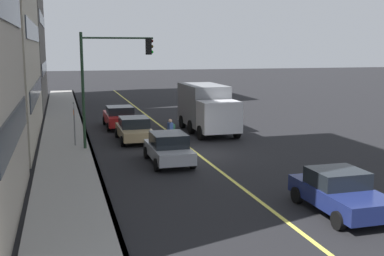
{
  "coord_description": "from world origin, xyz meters",
  "views": [
    {
      "loc": [
        -23.73,
        6.89,
        5.56
      ],
      "look_at": [
        -1.42,
        0.66,
        1.65
      ],
      "focal_mm": 44.01,
      "sensor_mm": 36.0,
      "label": 1
    }
  ],
  "objects_px": {
    "car_silver": "(169,148)",
    "traffic_light_mast": "(109,71)",
    "truck_gray": "(206,107)",
    "pedestrian_with_backpack": "(171,130)",
    "car_red": "(120,117)",
    "car_tan": "(134,129)",
    "street_sign_post": "(74,121)",
    "car_navy": "(340,192)"
  },
  "relations": [
    {
      "from": "pedestrian_with_backpack",
      "to": "traffic_light_mast",
      "type": "relative_size",
      "value": 0.24
    },
    {
      "from": "car_silver",
      "to": "pedestrian_with_backpack",
      "type": "height_order",
      "value": "pedestrian_with_backpack"
    },
    {
      "from": "car_silver",
      "to": "truck_gray",
      "type": "xyz_separation_m",
      "value": [
        7.95,
        -4.42,
        0.9
      ]
    },
    {
      "from": "street_sign_post",
      "to": "car_red",
      "type": "bearing_deg",
      "value": -27.4
    },
    {
      "from": "car_red",
      "to": "street_sign_post",
      "type": "distance_m",
      "value": 7.25
    },
    {
      "from": "car_red",
      "to": "traffic_light_mast",
      "type": "bearing_deg",
      "value": 169.17
    },
    {
      "from": "traffic_light_mast",
      "to": "street_sign_post",
      "type": "height_order",
      "value": "traffic_light_mast"
    },
    {
      "from": "traffic_light_mast",
      "to": "car_navy",
      "type": "bearing_deg",
      "value": -152.42
    },
    {
      "from": "car_navy",
      "to": "car_red",
      "type": "height_order",
      "value": "car_red"
    },
    {
      "from": "car_tan",
      "to": "truck_gray",
      "type": "height_order",
      "value": "truck_gray"
    },
    {
      "from": "car_navy",
      "to": "truck_gray",
      "type": "bearing_deg",
      "value": -1.14
    },
    {
      "from": "car_red",
      "to": "car_silver",
      "type": "bearing_deg",
      "value": -175.03
    },
    {
      "from": "pedestrian_with_backpack",
      "to": "car_tan",
      "type": "bearing_deg",
      "value": 41.73
    },
    {
      "from": "car_red",
      "to": "pedestrian_with_backpack",
      "type": "distance_m",
      "value": 7.6
    },
    {
      "from": "car_tan",
      "to": "street_sign_post",
      "type": "distance_m",
      "value": 3.8
    },
    {
      "from": "car_silver",
      "to": "traffic_light_mast",
      "type": "xyz_separation_m",
      "value": [
        4.02,
        2.4,
        3.61
      ]
    },
    {
      "from": "pedestrian_with_backpack",
      "to": "street_sign_post",
      "type": "bearing_deg",
      "value": 80.23
    },
    {
      "from": "car_red",
      "to": "car_tan",
      "type": "height_order",
      "value": "car_red"
    },
    {
      "from": "pedestrian_with_backpack",
      "to": "street_sign_post",
      "type": "height_order",
      "value": "street_sign_post"
    },
    {
      "from": "car_red",
      "to": "street_sign_post",
      "type": "bearing_deg",
      "value": 152.6
    },
    {
      "from": "car_tan",
      "to": "pedestrian_with_backpack",
      "type": "xyz_separation_m",
      "value": [
        -2.03,
        -1.81,
        0.17
      ]
    },
    {
      "from": "car_silver",
      "to": "traffic_light_mast",
      "type": "relative_size",
      "value": 0.63
    },
    {
      "from": "truck_gray",
      "to": "traffic_light_mast",
      "type": "distance_m",
      "value": 8.32
    },
    {
      "from": "car_silver",
      "to": "car_navy",
      "type": "bearing_deg",
      "value": -154.06
    },
    {
      "from": "car_tan",
      "to": "street_sign_post",
      "type": "xyz_separation_m",
      "value": [
        -1.11,
        3.55,
        0.81
      ]
    },
    {
      "from": "car_silver",
      "to": "traffic_light_mast",
      "type": "bearing_deg",
      "value": 30.85
    },
    {
      "from": "traffic_light_mast",
      "to": "car_tan",
      "type": "bearing_deg",
      "value": -38.29
    },
    {
      "from": "traffic_light_mast",
      "to": "street_sign_post",
      "type": "xyz_separation_m",
      "value": [
        0.97,
        1.91,
        -2.83
      ]
    },
    {
      "from": "car_silver",
      "to": "street_sign_post",
      "type": "height_order",
      "value": "street_sign_post"
    },
    {
      "from": "truck_gray",
      "to": "pedestrian_with_backpack",
      "type": "distance_m",
      "value": 5.2
    },
    {
      "from": "pedestrian_with_backpack",
      "to": "truck_gray",
      "type": "bearing_deg",
      "value": -40.94
    },
    {
      "from": "car_tan",
      "to": "truck_gray",
      "type": "distance_m",
      "value": 5.58
    },
    {
      "from": "car_red",
      "to": "traffic_light_mast",
      "type": "xyz_separation_m",
      "value": [
        -7.37,
        1.41,
        3.6
      ]
    },
    {
      "from": "car_silver",
      "to": "car_tan",
      "type": "distance_m",
      "value": 6.14
    },
    {
      "from": "car_red",
      "to": "traffic_light_mast",
      "type": "distance_m",
      "value": 8.32
    },
    {
      "from": "car_red",
      "to": "car_tan",
      "type": "distance_m",
      "value": 5.3
    },
    {
      "from": "truck_gray",
      "to": "car_navy",
      "type": "bearing_deg",
      "value": 178.86
    },
    {
      "from": "pedestrian_with_backpack",
      "to": "street_sign_post",
      "type": "relative_size",
      "value": 0.6
    },
    {
      "from": "car_red",
      "to": "pedestrian_with_backpack",
      "type": "relative_size",
      "value": 2.91
    },
    {
      "from": "truck_gray",
      "to": "car_red",
      "type": "bearing_deg",
      "value": 57.57
    },
    {
      "from": "truck_gray",
      "to": "pedestrian_with_backpack",
      "type": "relative_size",
      "value": 4.23
    },
    {
      "from": "car_tan",
      "to": "pedestrian_with_backpack",
      "type": "distance_m",
      "value": 2.73
    }
  ]
}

